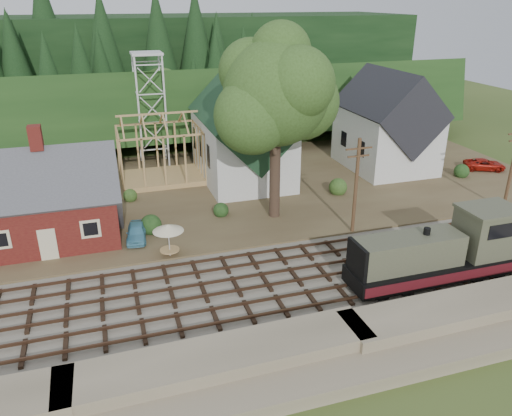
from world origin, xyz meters
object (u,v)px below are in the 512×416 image
object	(u,v)px
locomotive	(442,253)
car_red	(485,164)
car_blue	(137,232)
patio_set	(168,229)

from	to	relation	value
locomotive	car_red	size ratio (longest dim) A/B	2.78
car_blue	patio_set	world-z (taller)	patio_set
car_blue	patio_set	xyz separation A→B (m)	(2.05, -3.39, 1.49)
car_blue	car_red	distance (m)	38.19
locomotive	car_red	xyz separation A→B (m)	(18.80, 17.76, -1.22)
car_blue	car_red	xyz separation A→B (m)	(37.74, 5.87, -0.03)
car_blue	patio_set	distance (m)	4.24
locomotive	patio_set	bearing A→B (deg)	153.27
patio_set	car_red	bearing A→B (deg)	14.55
car_blue	locomotive	bearing A→B (deg)	-24.44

